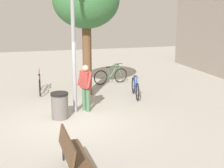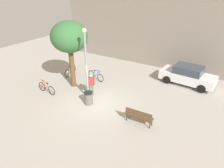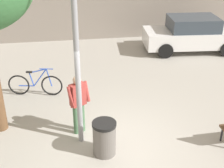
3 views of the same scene
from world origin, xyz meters
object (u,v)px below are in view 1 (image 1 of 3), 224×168
Objects in this scene: lamppost at (73,32)px; bicycle_green at (111,76)px; trash_bin at (60,106)px; person_by_lamppost at (86,85)px; park_bench at (72,151)px; plaza_tree at (86,1)px; bicycle_blue at (135,88)px; bicycle_red at (40,84)px.

lamppost is 2.75× the size of bicycle_green.
person_by_lamppost is at bearing 118.52° from trash_bin.
park_bench is at bearing -21.61° from bicycle_green.
plaza_tree is 2.84× the size of bicycle_blue.
bicycle_green and bicycle_red have the same top height.
lamppost is 2.56m from plaza_tree.
plaza_tree is 2.84× the size of bicycle_green.
lamppost is at bearing -88.24° from person_by_lamppost.
person_by_lamppost is 0.94× the size of bicycle_green.
person_by_lamppost is 3.65m from plaza_tree.
person_by_lamppost is 1.25m from trash_bin.
plaza_tree is 4.17m from bicycle_green.
bicycle_green is (-1.71, 1.52, -3.48)m from plaza_tree.
person_by_lamppost is (-0.01, 0.40, -1.86)m from lamppost.
bicycle_green is at bearing 145.40° from trash_bin.
park_bench is 8.82m from bicycle_green.
plaza_tree is at bearing 64.91° from bicycle_red.
lamppost is 4.96m from park_bench.
lamppost reaches higher than bicycle_red.
person_by_lamppost is at bearing -61.26° from bicycle_blue.
park_bench is 0.90× the size of bicycle_blue.
lamppost is at bearing 169.31° from park_bench.
bicycle_green is (-8.20, 3.25, -0.16)m from park_bench.
plaza_tree is 2.80× the size of bicycle_red.
lamppost reaches higher than person_by_lamppost.
bicycle_red is at bearing -173.40° from trash_bin.
lamppost is at bearing 18.45° from bicycle_red.
bicycle_blue and bicycle_green have the same top height.
person_by_lamppost reaches higher than park_bench.
trash_bin is at bearing -61.32° from bicycle_blue.
bicycle_red is (-0.90, -1.93, -3.48)m from plaza_tree.
bicycle_green is at bearing 103.10° from bicycle_red.
park_bench is 1.82× the size of trash_bin.
bicycle_red is 3.62m from trash_bin.
lamppost is 0.97× the size of plaza_tree.
plaza_tree reaches higher than bicycle_blue.
lamppost reaches higher than bicycle_blue.
bicycle_green is 0.99× the size of bicycle_red.
park_bench is at bearing -14.88° from plaza_tree.
lamppost is 5.51× the size of trash_bin.
plaza_tree is (-2.15, 0.51, 2.90)m from person_by_lamppost.
bicycle_red is (-1.77, -3.77, 0.00)m from bicycle_blue.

